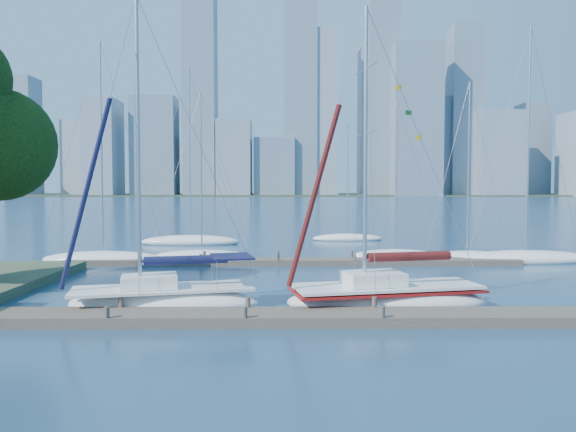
{
  "coord_description": "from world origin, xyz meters",
  "views": [
    {
      "loc": [
        1.46,
        -21.03,
        5.15
      ],
      "look_at": [
        1.6,
        4.0,
        3.84
      ],
      "focal_mm": 35.0,
      "sensor_mm": 36.0,
      "label": 1
    }
  ],
  "objects": [
    {
      "name": "bg_boat_4",
      "position": [
        14.26,
        18.04,
        0.25
      ],
      "size": [
        6.68,
        3.51,
        12.73
      ],
      "rotation": [
        0.0,
        0.0,
        0.26
      ],
      "color": "white",
      "rests_on": "ground"
    },
    {
      "name": "far_dock",
      "position": [
        2.0,
        16.0,
        0.18
      ],
      "size": [
        30.0,
        1.8,
        0.36
      ],
      "primitive_type": "cube",
      "color": "#463B33",
      "rests_on": "ground"
    },
    {
      "name": "near_dock",
      "position": [
        0.0,
        0.0,
        0.2
      ],
      "size": [
        26.0,
        2.0,
        0.4
      ],
      "primitive_type": "cube",
      "color": "#463B33",
      "rests_on": "ground"
    },
    {
      "name": "bg_boat_3",
      "position": [
        9.34,
        18.55,
        0.25
      ],
      "size": [
        6.55,
        2.51,
        11.55
      ],
      "rotation": [
        0.0,
        0.0,
        -0.07
      ],
      "color": "white",
      "rests_on": "ground"
    },
    {
      "name": "sailboat_maroon",
      "position": [
        5.76,
        2.51,
        1.01
      ],
      "size": [
        8.87,
        4.44,
        13.14
      ],
      "rotation": [
        0.0,
        0.0,
        0.2
      ],
      "color": "white",
      "rests_on": "ground"
    },
    {
      "name": "sailboat_navy",
      "position": [
        -3.64,
        2.29,
        1.09
      ],
      "size": [
        8.41,
        4.37,
        13.47
      ],
      "rotation": [
        0.0,
        0.0,
        0.23
      ],
      "color": "white",
      "rests_on": "ground"
    },
    {
      "name": "bg_boat_7",
      "position": [
        7.47,
        32.54,
        0.23
      ],
      "size": [
        6.88,
        4.43,
        11.52
      ],
      "rotation": [
        0.0,
        0.0,
        -0.41
      ],
      "color": "white",
      "rests_on": "ground"
    },
    {
      "name": "ground",
      "position": [
        0.0,
        0.0,
        0.0
      ],
      "size": [
        700.0,
        700.0,
        0.0
      ],
      "primitive_type": "plane",
      "color": "#172F49",
      "rests_on": "ground"
    },
    {
      "name": "bg_boat_0",
      "position": [
        -10.83,
        16.76,
        0.29
      ],
      "size": [
        8.32,
        2.49,
        15.2
      ],
      "rotation": [
        0.0,
        0.0,
        0.01
      ],
      "color": "white",
      "rests_on": "ground"
    },
    {
      "name": "skyline",
      "position": [
        23.89,
        290.17,
        36.3
      ],
      "size": [
        502.78,
        51.31,
        116.3
      ],
      "color": "gray",
      "rests_on": "ground"
    },
    {
      "name": "far_shore",
      "position": [
        0.0,
        320.0,
        0.0
      ],
      "size": [
        800.0,
        100.0,
        1.5
      ],
      "primitive_type": "cube",
      "color": "#38472D",
      "rests_on": "ground"
    },
    {
      "name": "bg_boat_6",
      "position": [
        -7.0,
        28.96,
        0.3
      ],
      "size": [
        9.12,
        4.91,
        15.98
      ],
      "rotation": [
        0.0,
        0.0,
        0.29
      ],
      "color": "white",
      "rests_on": "ground"
    },
    {
      "name": "bg_boat_5",
      "position": [
        17.9,
        16.91,
        0.3
      ],
      "size": [
        9.61,
        5.54,
        16.33
      ],
      "rotation": [
        0.0,
        0.0,
        0.36
      ],
      "color": "white",
      "rests_on": "ground"
    },
    {
      "name": "bg_boat_1",
      "position": [
        -4.41,
        18.38,
        0.24
      ],
      "size": [
        7.26,
        4.67,
        12.04
      ],
      "rotation": [
        0.0,
        0.0,
        0.41
      ],
      "color": "white",
      "rests_on": "ground"
    }
  ]
}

